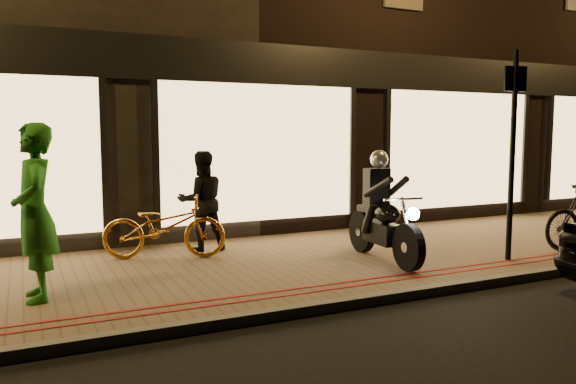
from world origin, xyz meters
The scene contains 10 objects.
ground centered at (0.00, 0.00, 0.00)m, with size 90.00×90.00×0.00m, color black.
sidewalk centered at (0.00, 2.00, 0.06)m, with size 50.00×4.00×0.12m, color brown.
kerb_stone centered at (0.00, 0.05, 0.06)m, with size 50.00×0.14×0.12m, color #59544C.
red_kerb_lines centered at (0.00, 0.55, 0.12)m, with size 50.00×0.26×0.01m.
building_row centered at (0.00, 8.99, 4.25)m, with size 48.00×10.11×8.50m.
motorcycle centered at (0.86, 1.48, 0.73)m, with size 0.60×1.94×1.59m.
sign_post centered at (2.54, 0.70, 1.80)m, with size 0.35×0.10×3.00m.
bicycle_gold centered at (-1.96, 2.95, 0.59)m, with size 0.62×1.78×0.94m, color #C47B22.
person_green centered at (-3.70, 1.49, 1.10)m, with size 0.71×0.47×1.95m, color #20701D.
person_dark centered at (-1.29, 3.27, 0.90)m, with size 0.76×0.59×1.56m, color black.
Camera 1 is at (-3.81, -5.17, 1.96)m, focal length 35.00 mm.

